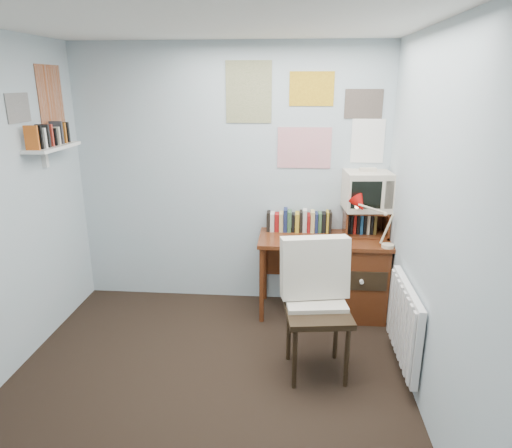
{
  "coord_description": "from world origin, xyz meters",
  "views": [
    {
      "loc": [
        0.6,
        -2.56,
        2.14
      ],
      "look_at": [
        0.31,
        0.96,
        1.04
      ],
      "focal_mm": 32.0,
      "sensor_mm": 36.0,
      "label": 1
    }
  ],
  "objects_px": {
    "desk": "(351,274)",
    "tv_riser": "(366,222)",
    "crt_tv": "(367,189)",
    "wall_shelf": "(53,147)",
    "desk_chair": "(318,313)",
    "desk_lamp": "(390,226)",
    "radiator": "(405,323)"
  },
  "relations": [
    {
      "from": "desk_chair",
      "to": "desk_lamp",
      "type": "height_order",
      "value": "desk_lamp"
    },
    {
      "from": "desk_chair",
      "to": "radiator",
      "type": "xyz_separation_m",
      "value": [
        0.65,
        0.06,
        -0.08
      ]
    },
    {
      "from": "desk_chair",
      "to": "crt_tv",
      "type": "bearing_deg",
      "value": 59.38
    },
    {
      "from": "desk_lamp",
      "to": "radiator",
      "type": "bearing_deg",
      "value": -102.94
    },
    {
      "from": "desk",
      "to": "tv_riser",
      "type": "distance_m",
      "value": 0.51
    },
    {
      "from": "desk",
      "to": "wall_shelf",
      "type": "distance_m",
      "value": 2.87
    },
    {
      "from": "desk",
      "to": "desk_chair",
      "type": "relative_size",
      "value": 1.2
    },
    {
      "from": "desk_chair",
      "to": "desk_lamp",
      "type": "xyz_separation_m",
      "value": [
        0.63,
        0.77,
        0.45
      ]
    },
    {
      "from": "desk_chair",
      "to": "wall_shelf",
      "type": "bearing_deg",
      "value": 156.94
    },
    {
      "from": "radiator",
      "to": "wall_shelf",
      "type": "xyz_separation_m",
      "value": [
        -2.86,
        0.55,
        1.2
      ]
    },
    {
      "from": "desk_chair",
      "to": "wall_shelf",
      "type": "relative_size",
      "value": 1.62
    },
    {
      "from": "desk_lamp",
      "to": "crt_tv",
      "type": "distance_m",
      "value": 0.46
    },
    {
      "from": "desk_lamp",
      "to": "radiator",
      "type": "relative_size",
      "value": 0.49
    },
    {
      "from": "tv_riser",
      "to": "desk_chair",
      "type": "bearing_deg",
      "value": -113.67
    },
    {
      "from": "desk_chair",
      "to": "wall_shelf",
      "type": "distance_m",
      "value": 2.55
    },
    {
      "from": "desk_chair",
      "to": "radiator",
      "type": "distance_m",
      "value": 0.66
    },
    {
      "from": "crt_tv",
      "to": "wall_shelf",
      "type": "relative_size",
      "value": 0.66
    },
    {
      "from": "desk_lamp",
      "to": "wall_shelf",
      "type": "xyz_separation_m",
      "value": [
        -2.84,
        -0.16,
        0.67
      ]
    },
    {
      "from": "desk",
      "to": "crt_tv",
      "type": "height_order",
      "value": "crt_tv"
    },
    {
      "from": "tv_riser",
      "to": "crt_tv",
      "type": "bearing_deg",
      "value": 115.29
    },
    {
      "from": "desk",
      "to": "tv_riser",
      "type": "height_order",
      "value": "tv_riser"
    },
    {
      "from": "desk_chair",
      "to": "wall_shelf",
      "type": "height_order",
      "value": "wall_shelf"
    },
    {
      "from": "desk_lamp",
      "to": "radiator",
      "type": "xyz_separation_m",
      "value": [
        0.02,
        -0.71,
        -0.53
      ]
    },
    {
      "from": "desk",
      "to": "desk_chair",
      "type": "height_order",
      "value": "desk_chair"
    },
    {
      "from": "radiator",
      "to": "wall_shelf",
      "type": "bearing_deg",
      "value": 169.11
    },
    {
      "from": "tv_riser",
      "to": "crt_tv",
      "type": "relative_size",
      "value": 0.98
    },
    {
      "from": "crt_tv",
      "to": "wall_shelf",
      "type": "bearing_deg",
      "value": -174.59
    },
    {
      "from": "tv_riser",
      "to": "radiator",
      "type": "height_order",
      "value": "tv_riser"
    },
    {
      "from": "wall_shelf",
      "to": "tv_riser",
      "type": "bearing_deg",
      "value": 10.32
    },
    {
      "from": "crt_tv",
      "to": "wall_shelf",
      "type": "height_order",
      "value": "wall_shelf"
    },
    {
      "from": "desk_lamp",
      "to": "crt_tv",
      "type": "xyz_separation_m",
      "value": [
        -0.16,
        0.35,
        0.25
      ]
    },
    {
      "from": "desk",
      "to": "tv_riser",
      "type": "bearing_deg",
      "value": 42.96
    }
  ]
}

